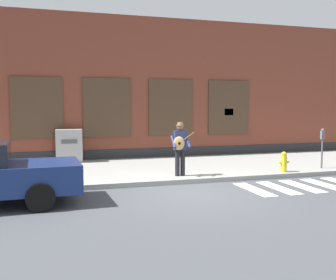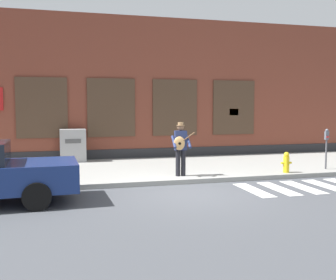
{
  "view_description": "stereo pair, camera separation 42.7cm",
  "coord_description": "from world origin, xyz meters",
  "px_view_note": "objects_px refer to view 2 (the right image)",
  "views": [
    {
      "loc": [
        -3.72,
        -10.0,
        2.4
      ],
      "look_at": [
        -0.25,
        1.49,
        1.35
      ],
      "focal_mm": 42.0,
      "sensor_mm": 36.0,
      "label": 1
    },
    {
      "loc": [
        -3.3,
        -10.11,
        2.4
      ],
      "look_at": [
        -0.25,
        1.49,
        1.35
      ],
      "focal_mm": 42.0,
      "sensor_mm": 36.0,
      "label": 2
    }
  ],
  "objects_px": {
    "parking_meter": "(326,143)",
    "utility_box": "(73,145)",
    "fire_hydrant": "(286,162)",
    "busker": "(180,146)"
  },
  "relations": [
    {
      "from": "parking_meter",
      "to": "utility_box",
      "type": "distance_m",
      "value": 9.65
    },
    {
      "from": "parking_meter",
      "to": "fire_hydrant",
      "type": "xyz_separation_m",
      "value": [
        -1.77,
        -0.3,
        -0.6
      ]
    },
    {
      "from": "busker",
      "to": "parking_meter",
      "type": "distance_m",
      "value": 5.4
    },
    {
      "from": "parking_meter",
      "to": "fire_hydrant",
      "type": "bearing_deg",
      "value": -170.4
    },
    {
      "from": "busker",
      "to": "fire_hydrant",
      "type": "bearing_deg",
      "value": -4.44
    },
    {
      "from": "busker",
      "to": "utility_box",
      "type": "relative_size",
      "value": 1.31
    },
    {
      "from": "busker",
      "to": "fire_hydrant",
      "type": "xyz_separation_m",
      "value": [
        3.64,
        -0.28,
        -0.63
      ]
    },
    {
      "from": "busker",
      "to": "utility_box",
      "type": "xyz_separation_m",
      "value": [
        -3.26,
        4.27,
        -0.32
      ]
    },
    {
      "from": "fire_hydrant",
      "to": "utility_box",
      "type": "bearing_deg",
      "value": 146.58
    },
    {
      "from": "parking_meter",
      "to": "fire_hydrant",
      "type": "height_order",
      "value": "parking_meter"
    }
  ]
}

